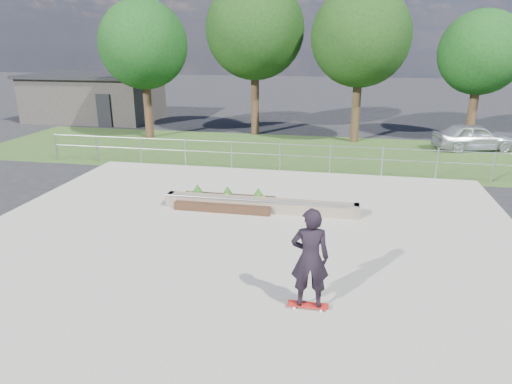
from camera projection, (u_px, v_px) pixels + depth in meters
The scene contains 13 objects.
ground at pixel (237, 251), 11.54m from camera, with size 120.00×120.00×0.00m, color black.
grass_verge at pixel (290, 152), 21.78m from camera, with size 30.00×8.00×0.02m, color #2A441B.
concrete_slab at pixel (237, 250), 11.53m from camera, with size 15.00×15.00×0.06m, color gray.
fence at pixel (280, 153), 18.28m from camera, with size 20.06×0.06×1.20m.
building at pixel (95, 97), 30.38m from camera, with size 8.40×5.40×3.00m.
tree_far_left at pixel (143, 45), 23.57m from camera, with size 4.55×4.55×7.15m.
tree_mid_left at pixel (255, 30), 24.20m from camera, with size 5.25×5.25×8.25m.
tree_mid_right at pixel (361, 37), 22.38m from camera, with size 4.90×4.90×7.70m.
tree_far_right at pixel (481, 53), 22.92m from camera, with size 4.20×4.20×6.60m.
grind_ledge at pixel (260, 205), 14.02m from camera, with size 6.00×0.44×0.43m.
planter_bed at pixel (226, 201), 14.43m from camera, with size 3.00×1.20×0.61m.
skateboarder at pixel (310, 258), 8.63m from camera, with size 0.80×0.56×2.10m.
parked_car at pixel (473, 137), 22.00m from camera, with size 1.52×3.78×1.29m, color #AEB2B8.
Camera 1 is at (2.49, -10.19, 5.06)m, focal length 32.00 mm.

